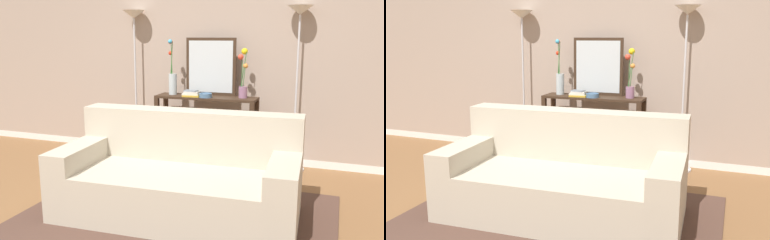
% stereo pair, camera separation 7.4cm
% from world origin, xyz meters
% --- Properties ---
extents(ground_plane, '(16.00, 16.00, 0.02)m').
position_xyz_m(ground_plane, '(0.00, 0.00, -0.01)').
color(ground_plane, brown).
extents(back_wall, '(12.00, 0.15, 2.93)m').
position_xyz_m(back_wall, '(0.00, 2.33, 1.46)').
color(back_wall, white).
rests_on(back_wall, ground).
extents(area_rug, '(2.65, 2.05, 0.01)m').
position_xyz_m(area_rug, '(0.28, 0.35, 0.01)').
color(area_rug, '#51382D').
rests_on(area_rug, ground).
extents(couch, '(2.09, 1.07, 0.88)m').
position_xyz_m(couch, '(0.28, 0.52, 0.31)').
color(couch, '#BCB29E').
rests_on(couch, ground).
extents(console_table, '(1.21, 0.32, 0.84)m').
position_xyz_m(console_table, '(0.05, 1.96, 0.57)').
color(console_table, '#382619').
rests_on(console_table, ground).
extents(floor_lamp_left, '(0.28, 0.28, 1.86)m').
position_xyz_m(floor_lamp_left, '(-0.95, 2.10, 1.46)').
color(floor_lamp_left, silver).
rests_on(floor_lamp_left, ground).
extents(floor_lamp_right, '(0.28, 0.28, 1.87)m').
position_xyz_m(floor_lamp_right, '(1.08, 2.10, 1.47)').
color(floor_lamp_right, silver).
rests_on(floor_lamp_right, ground).
extents(wall_mirror, '(0.62, 0.02, 0.68)m').
position_xyz_m(wall_mirror, '(0.06, 2.09, 1.18)').
color(wall_mirror, '#382619').
rests_on(wall_mirror, console_table).
extents(vase_tall_flowers, '(0.11, 0.11, 0.66)m').
position_xyz_m(vase_tall_flowers, '(-0.39, 1.98, 1.04)').
color(vase_tall_flowers, silver).
rests_on(vase_tall_flowers, console_table).
extents(vase_short_flowers, '(0.12, 0.12, 0.57)m').
position_xyz_m(vase_short_flowers, '(0.49, 2.00, 1.07)').
color(vase_short_flowers, gray).
rests_on(vase_short_flowers, console_table).
extents(fruit_bowl, '(0.15, 0.15, 0.05)m').
position_xyz_m(fruit_bowl, '(0.07, 1.87, 0.87)').
color(fruit_bowl, '#4C7093').
rests_on(fruit_bowl, console_table).
extents(book_stack, '(0.22, 0.14, 0.07)m').
position_xyz_m(book_stack, '(-0.11, 1.88, 0.87)').
color(book_stack, gold).
rests_on(book_stack, console_table).
extents(book_row_under_console, '(0.30, 0.18, 0.13)m').
position_xyz_m(book_row_under_console, '(-0.29, 1.96, 0.06)').
color(book_row_under_console, navy).
rests_on(book_row_under_console, ground).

